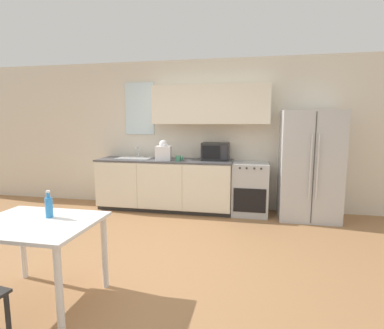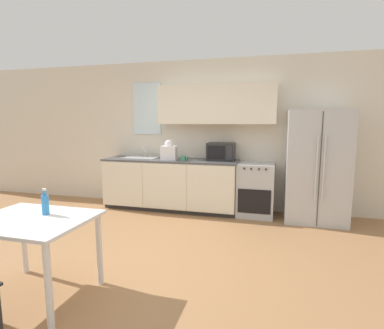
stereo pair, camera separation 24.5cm
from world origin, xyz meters
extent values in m
plane|color=#9E7047|center=(0.00, 0.00, 0.00)|extent=(12.00, 12.00, 0.00)
cube|color=beige|center=(0.00, 2.37, 1.35)|extent=(12.00, 0.06, 2.70)
cube|color=silver|center=(-0.92, 2.33, 1.84)|extent=(0.56, 0.04, 0.97)
cube|color=silver|center=(0.45, 2.18, 1.89)|extent=(2.05, 0.32, 0.67)
cube|color=#333333|center=(-0.35, 2.04, 0.04)|extent=(2.42, 0.59, 0.08)
cube|color=silver|center=(-0.35, 2.01, 0.49)|extent=(2.42, 0.65, 0.81)
cube|color=silver|center=(-1.15, 1.68, 0.49)|extent=(0.79, 0.01, 0.79)
cube|color=silver|center=(-0.35, 1.68, 0.49)|extent=(0.79, 0.01, 0.79)
cube|color=silver|center=(0.46, 1.68, 0.49)|extent=(0.79, 0.01, 0.79)
cube|color=#4C4C51|center=(-0.35, 2.01, 0.91)|extent=(2.44, 0.68, 0.03)
cube|color=#B7BABC|center=(1.17, 2.04, 0.45)|extent=(0.60, 0.60, 0.90)
cube|color=black|center=(1.17, 1.73, 0.31)|extent=(0.52, 0.01, 0.40)
cylinder|color=#262626|center=(1.00, 1.73, 0.85)|extent=(0.03, 0.02, 0.03)
cylinder|color=#262626|center=(1.11, 1.73, 0.85)|extent=(0.03, 0.02, 0.03)
cylinder|color=#262626|center=(1.23, 1.73, 0.85)|extent=(0.03, 0.02, 0.03)
cylinder|color=#262626|center=(1.34, 1.73, 0.85)|extent=(0.03, 0.02, 0.03)
cube|color=silver|center=(2.11, 1.99, 0.89)|extent=(0.93, 0.70, 1.77)
cube|color=#3F3F3F|center=(2.11, 1.63, 0.89)|extent=(0.01, 0.01, 1.71)
cylinder|color=silver|center=(2.06, 1.60, 0.92)|extent=(0.02, 0.02, 0.97)
cylinder|color=silver|center=(2.16, 1.60, 0.92)|extent=(0.02, 0.02, 0.97)
cube|color=#B7BABC|center=(-0.92, 2.01, 0.93)|extent=(0.61, 0.44, 0.02)
cylinder|color=silver|center=(-0.92, 2.19, 1.03)|extent=(0.02, 0.02, 0.18)
cylinder|color=silver|center=(-0.92, 2.12, 1.11)|extent=(0.02, 0.14, 0.02)
cube|color=#282828|center=(0.55, 2.13, 1.08)|extent=(0.47, 0.36, 0.31)
cube|color=black|center=(0.50, 1.94, 1.08)|extent=(0.30, 0.01, 0.22)
cube|color=#2D2D33|center=(0.72, 1.94, 1.08)|extent=(0.09, 0.01, 0.24)
cylinder|color=#3F8C66|center=(-0.05, 1.83, 0.97)|extent=(0.09, 0.09, 0.09)
torus|color=#3F8C66|center=(0.02, 1.83, 0.97)|extent=(0.02, 0.07, 0.07)
cube|color=white|center=(-0.33, 1.90, 1.05)|extent=(0.29, 0.26, 0.25)
sphere|color=white|center=(-0.33, 1.90, 1.20)|extent=(0.17, 0.17, 0.15)
cube|color=white|center=(-0.62, -0.97, 0.73)|extent=(1.02, 0.81, 0.03)
cylinder|color=white|center=(-0.17, -1.31, 0.36)|extent=(0.06, 0.06, 0.71)
cylinder|color=white|center=(-1.07, -0.62, 0.36)|extent=(0.06, 0.06, 0.71)
cylinder|color=white|center=(-0.17, -0.62, 0.36)|extent=(0.06, 0.06, 0.71)
cylinder|color=#282828|center=(-0.44, -1.51, 0.21)|extent=(0.03, 0.03, 0.43)
cylinder|color=#338CD8|center=(-0.57, -0.84, 0.83)|extent=(0.06, 0.06, 0.18)
cylinder|color=#338CD8|center=(-0.57, -0.84, 0.95)|extent=(0.03, 0.03, 0.05)
cylinder|color=white|center=(-0.57, -0.84, 0.98)|extent=(0.03, 0.03, 0.02)
camera|label=1|loc=(1.19, -3.12, 1.59)|focal=28.00mm
camera|label=2|loc=(1.42, -3.06, 1.59)|focal=28.00mm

